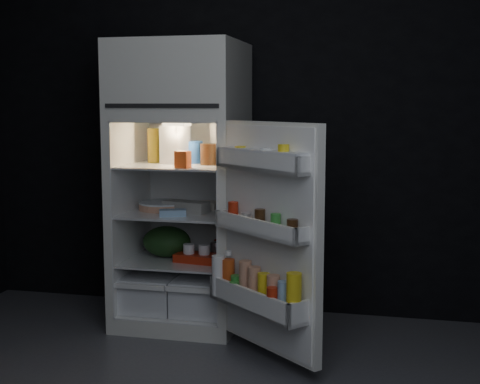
% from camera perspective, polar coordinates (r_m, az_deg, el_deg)
% --- Properties ---
extents(wall_back, '(4.00, 0.00, 2.70)m').
position_cam_1_polar(wall_back, '(4.47, 2.39, 6.89)').
color(wall_back, black).
rests_on(wall_back, ground).
extents(refrigerator, '(0.76, 0.71, 1.78)m').
position_cam_1_polar(refrigerator, '(4.24, -4.94, 1.48)').
color(refrigerator, white).
rests_on(refrigerator, ground).
extents(fridge_door, '(0.67, 0.61, 1.22)m').
position_cam_1_polar(fridge_door, '(3.52, 2.24, -4.32)').
color(fridge_door, white).
rests_on(fridge_door, ground).
extents(milk_jug, '(0.17, 0.17, 0.24)m').
position_cam_1_polar(milk_jug, '(4.22, -5.57, 4.04)').
color(milk_jug, white).
rests_on(milk_jug, refrigerator).
extents(mayo_jar, '(0.12, 0.12, 0.14)m').
position_cam_1_polar(mayo_jar, '(4.25, -3.84, 3.41)').
color(mayo_jar, '#1B4492').
rests_on(mayo_jar, refrigerator).
extents(jam_jar, '(0.13, 0.13, 0.13)m').
position_cam_1_polar(jam_jar, '(4.14, -2.67, 3.23)').
color(jam_jar, '#311C0D').
rests_on(jam_jar, refrigerator).
extents(amber_bottle, '(0.09, 0.09, 0.22)m').
position_cam_1_polar(amber_bottle, '(4.32, -7.39, 3.96)').
color(amber_bottle, '#AC891B').
rests_on(amber_bottle, refrigerator).
extents(small_carton, '(0.09, 0.08, 0.10)m').
position_cam_1_polar(small_carton, '(3.95, -4.91, 2.79)').
color(small_carton, '#CA4817').
rests_on(small_carton, refrigerator).
extents(egg_carton, '(0.31, 0.18, 0.07)m').
position_cam_1_polar(egg_carton, '(4.20, -4.63, -1.26)').
color(egg_carton, gray).
rests_on(egg_carton, refrigerator).
extents(pie, '(0.39, 0.39, 0.04)m').
position_cam_1_polar(pie, '(4.32, -6.58, -1.24)').
color(pie, tan).
rests_on(pie, refrigerator).
extents(flat_package, '(0.18, 0.13, 0.04)m').
position_cam_1_polar(flat_package, '(4.06, -5.76, -1.78)').
color(flat_package, '#83A7CA').
rests_on(flat_package, refrigerator).
extents(wrapped_pkg, '(0.14, 0.12, 0.05)m').
position_cam_1_polar(wrapped_pkg, '(4.32, -2.72, -1.13)').
color(wrapped_pkg, beige).
rests_on(wrapped_pkg, refrigerator).
extents(produce_bag, '(0.33, 0.28, 0.20)m').
position_cam_1_polar(produce_bag, '(4.32, -6.27, -4.22)').
color(produce_bag, '#193815').
rests_on(produce_bag, refrigerator).
extents(yogurt_tray, '(0.30, 0.19, 0.05)m').
position_cam_1_polar(yogurt_tray, '(4.17, -3.60, -5.63)').
color(yogurt_tray, '#AF250F').
rests_on(yogurt_tray, refrigerator).
extents(small_can_red, '(0.07, 0.07, 0.09)m').
position_cam_1_polar(small_can_red, '(4.39, -1.82, -4.68)').
color(small_can_red, '#AF250F').
rests_on(small_can_red, refrigerator).
extents(small_can_silver, '(0.09, 0.09, 0.09)m').
position_cam_1_polar(small_can_silver, '(4.33, -2.04, -4.87)').
color(small_can_silver, white).
rests_on(small_can_silver, refrigerator).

